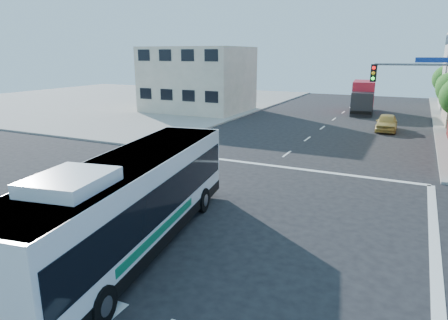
% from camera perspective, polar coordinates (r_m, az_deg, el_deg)
% --- Properties ---
extents(ground, '(120.00, 120.00, 0.00)m').
position_cam_1_polar(ground, '(18.42, -3.15, -8.06)').
color(ground, black).
rests_on(ground, ground).
extents(sidewalk_nw, '(50.00, 50.00, 0.15)m').
position_cam_1_polar(sidewalk_nw, '(66.35, -15.27, 8.30)').
color(sidewalk_nw, gray).
rests_on(sidewalk_nw, ground).
extents(building_west, '(12.06, 10.06, 8.00)m').
position_cam_1_polar(building_west, '(51.52, -3.73, 11.40)').
color(building_west, beige).
rests_on(building_west, ground).
extents(signal_mast_ne, '(7.91, 1.13, 8.07)m').
position_cam_1_polar(signal_mast_ne, '(25.53, 27.83, 8.29)').
color(signal_mast_ne, slate).
rests_on(signal_mast_ne, ground).
extents(street_tree_d, '(4.00, 4.00, 6.03)m').
position_cam_1_polar(street_tree_d, '(66.90, 29.38, 10.26)').
color(street_tree_d, '#3B2515').
rests_on(street_tree_d, ground).
extents(transit_bus, '(4.98, 13.46, 3.90)m').
position_cam_1_polar(transit_bus, '(15.21, -13.12, -5.79)').
color(transit_bus, black).
rests_on(transit_bus, ground).
extents(box_truck, '(3.27, 8.75, 3.85)m').
position_cam_1_polar(box_truck, '(53.10, 19.24, 8.40)').
color(box_truck, '#232428').
rests_on(box_truck, ground).
extents(parked_car, '(2.01, 4.71, 1.59)m').
position_cam_1_polar(parked_car, '(41.41, 22.21, 4.98)').
color(parked_car, tan).
rests_on(parked_car, ground).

